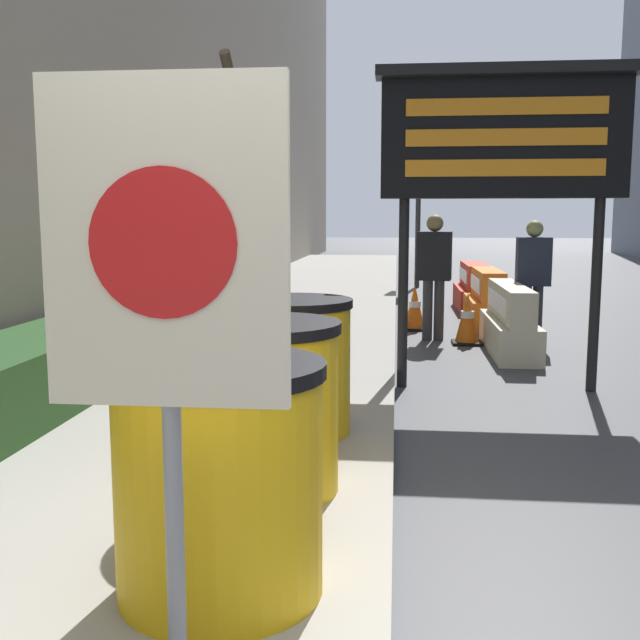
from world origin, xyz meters
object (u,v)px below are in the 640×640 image
(barrel_drum_foreground, at_px, (219,477))
(barrel_drum_middle, at_px, (263,406))
(barrel_drum_back, at_px, (291,365))
(message_board, at_px, (503,139))
(traffic_cone_mid, at_px, (414,308))
(jersey_barrier_red_striped, at_px, (474,290))
(traffic_light_near_curb, at_px, (419,168))
(traffic_cone_near, at_px, (526,288))
(jersey_barrier_cream, at_px, (509,323))
(traffic_cone_far, at_px, (467,319))
(warning_sign, at_px, (165,278))
(pedestrian_worker, at_px, (533,272))
(jersey_barrier_orange_near, at_px, (487,301))
(pedestrian_passerby, at_px, (434,267))

(barrel_drum_foreground, height_order, barrel_drum_middle, same)
(barrel_drum_back, height_order, message_board, message_board)
(traffic_cone_mid, bearing_deg, barrel_drum_foreground, -96.69)
(barrel_drum_middle, xyz_separation_m, traffic_cone_mid, (1.01, 7.23, -0.31))
(jersey_barrier_red_striped, xyz_separation_m, traffic_light_near_curb, (-0.92, 4.28, 2.46))
(barrel_drum_foreground, xyz_separation_m, traffic_cone_near, (3.24, 12.02, -0.34))
(jersey_barrier_cream, height_order, traffic_cone_far, jersey_barrier_cream)
(barrel_drum_back, bearing_deg, warning_sign, -89.07)
(barrel_drum_back, bearing_deg, jersey_barrier_red_striped, 75.99)
(jersey_barrier_red_striped, xyz_separation_m, traffic_cone_far, (-0.47, -3.77, -0.03))
(barrel_drum_back, xyz_separation_m, message_board, (1.72, 2.22, 1.77))
(jersey_barrier_cream, relative_size, pedestrian_worker, 1.25)
(jersey_barrier_cream, xyz_separation_m, jersey_barrier_red_striped, (-0.00, 4.35, -0.00))
(traffic_cone_mid, height_order, traffic_light_near_curb, traffic_light_near_curb)
(jersey_barrier_cream, bearing_deg, jersey_barrier_red_striped, 90.00)
(jersey_barrier_orange_near, bearing_deg, jersey_barrier_cream, -90.00)
(barrel_drum_middle, xyz_separation_m, jersey_barrier_cream, (2.15, 5.43, -0.27))
(jersey_barrier_orange_near, bearing_deg, message_board, -95.55)
(message_board, distance_m, jersey_barrier_orange_near, 4.86)
(message_board, bearing_deg, traffic_cone_far, 90.81)
(traffic_cone_near, xyz_separation_m, pedestrian_passerby, (-2.02, -4.56, 0.71))
(traffic_light_near_curb, bearing_deg, warning_sign, -94.26)
(barrel_drum_back, relative_size, message_board, 0.31)
(barrel_drum_middle, relative_size, pedestrian_worker, 0.58)
(warning_sign, relative_size, traffic_cone_near, 3.09)
(barrel_drum_back, bearing_deg, pedestrian_passerby, 76.37)
(warning_sign, distance_m, jersey_barrier_cream, 7.66)
(traffic_cone_near, xyz_separation_m, traffic_cone_far, (-1.58, -4.85, 0.04))
(barrel_drum_foreground, xyz_separation_m, traffic_light_near_curb, (1.20, 15.22, 2.19))
(barrel_drum_back, distance_m, jersey_barrier_orange_near, 6.96)
(barrel_drum_foreground, height_order, jersey_barrier_cream, barrel_drum_foreground)
(jersey_barrier_red_striped, bearing_deg, warning_sign, -100.26)
(barrel_drum_middle, distance_m, jersey_barrier_orange_near, 8.07)
(pedestrian_passerby, bearing_deg, barrel_drum_middle, 88.67)
(jersey_barrier_cream, bearing_deg, barrel_drum_foreground, -107.83)
(jersey_barrier_orange_near, relative_size, traffic_cone_near, 2.56)
(traffic_light_near_curb, bearing_deg, message_board, -87.37)
(traffic_cone_far, bearing_deg, barrel_drum_foreground, -102.99)
(traffic_light_near_curb, xyz_separation_m, pedestrian_passerby, (0.01, -7.76, -1.82))
(warning_sign, relative_size, traffic_light_near_curb, 0.50)
(traffic_light_near_curb, bearing_deg, jersey_barrier_red_striped, -77.90)
(jersey_barrier_cream, bearing_deg, traffic_cone_mid, 122.35)
(barrel_drum_back, bearing_deg, traffic_light_near_curb, 84.54)
(traffic_cone_mid, relative_size, pedestrian_passerby, 0.40)
(barrel_drum_back, bearing_deg, traffic_cone_far, 70.85)
(barrel_drum_back, xyz_separation_m, jersey_barrier_orange_near, (2.15, 6.61, -0.26))
(barrel_drum_middle, height_order, barrel_drum_back, same)
(barrel_drum_back, relative_size, traffic_cone_near, 1.52)
(barrel_drum_foreground, distance_m, jersey_barrier_cream, 6.93)
(jersey_barrier_cream, relative_size, pedestrian_passerby, 1.20)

